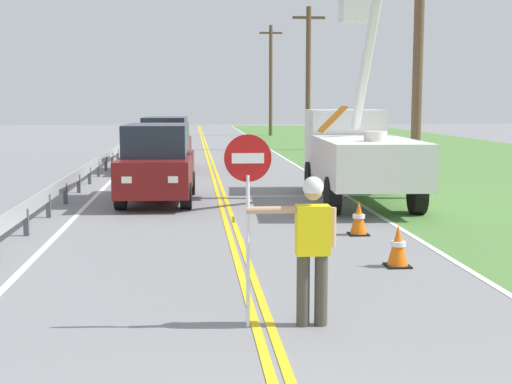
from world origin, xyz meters
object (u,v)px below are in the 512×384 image
oncoming_suv_second (166,144)px  utility_pole_near (418,49)px  flagger_worker (312,241)px  traffic_cone_lead (398,247)px  stop_sign_paddle (248,187)px  utility_bucket_truck (357,149)px  oncoming_suv_nearest (157,163)px  utility_pole_far (271,79)px  utility_pole_mid (308,76)px  traffic_cone_mid (359,219)px

oncoming_suv_second → utility_pole_near: size_ratio=0.59×
flagger_worker → traffic_cone_lead: (1.94, 2.95, -0.71)m
stop_sign_paddle → utility_bucket_truck: 11.56m
oncoming_suv_nearest → oncoming_suv_second: bearing=90.5°
flagger_worker → oncoming_suv_second: oncoming_suv_second is taller
utility_pole_near → traffic_cone_lead: (-2.86, -8.12, -3.80)m
stop_sign_paddle → utility_pole_near: size_ratio=0.29×
utility_pole_near → utility_pole_far: 37.03m
utility_pole_mid → utility_pole_far: bearing=90.8°
utility_pole_far → traffic_cone_mid: bearing=-93.9°
oncoming_suv_nearest → flagger_worker: bearing=-78.0°
oncoming_suv_second → oncoming_suv_nearest: bearing=-89.5°
utility_pole_mid → traffic_cone_mid: utility_pole_mid is taller
utility_pole_near → utility_pole_far: (0.06, 37.02, 0.35)m
stop_sign_paddle → utility_bucket_truck: (3.86, 10.89, -0.29)m
stop_sign_paddle → utility_pole_mid: (5.86, 31.33, 2.41)m
utility_bucket_truck → oncoming_suv_nearest: 5.45m
oncoming_suv_nearest → oncoming_suv_second: size_ratio=1.00×
stop_sign_paddle → utility_pole_mid: size_ratio=0.30×
flagger_worker → utility_pole_mid: utility_pole_mid is taller
utility_bucket_truck → utility_pole_far: bearing=87.3°
oncoming_suv_second → utility_pole_mid: utility_pole_mid is taller
utility_pole_near → utility_pole_mid: 20.26m
oncoming_suv_nearest → utility_pole_near: size_ratio=0.59×
flagger_worker → traffic_cone_mid: (1.96, 5.78, -0.71)m
flagger_worker → traffic_cone_mid: bearing=71.3°
flagger_worker → oncoming_suv_nearest: oncoming_suv_nearest is taller
oncoming_suv_second → traffic_cone_mid: (4.39, -13.96, -0.72)m
utility_bucket_truck → utility_pole_far: (1.77, 37.20, 3.07)m
utility_pole_near → traffic_cone_lead: bearing=-109.4°
oncoming_suv_second → utility_pole_far: utility_pole_far is taller
utility_pole_near → traffic_cone_mid: bearing=-118.3°
utility_pole_mid → utility_pole_far: 16.77m
flagger_worker → utility_pole_mid: (5.09, 31.33, 3.07)m
flagger_worker → utility_pole_far: utility_pole_far is taller
oncoming_suv_second → traffic_cone_lead: oncoming_suv_second is taller
traffic_cone_mid → utility_bucket_truck: bearing=77.5°
stop_sign_paddle → oncoming_suv_second: bearing=94.8°
utility_bucket_truck → traffic_cone_mid: 5.35m
utility_pole_far → traffic_cone_lead: size_ratio=12.29×
flagger_worker → utility_pole_far: 48.46m
utility_pole_mid → utility_pole_far: utility_pole_far is taller
utility_bucket_truck → utility_pole_far: utility_pole_far is taller
stop_sign_paddle → utility_bucket_truck: utility_bucket_truck is taller
utility_pole_mid → traffic_cone_lead: size_ratio=11.25×
traffic_cone_mid → utility_pole_mid: bearing=83.0°
oncoming_suv_nearest → utility_pole_far: (7.21, 37.03, 3.43)m
oncoming_suv_nearest → utility_pole_mid: utility_pole_mid is taller
stop_sign_paddle → utility_pole_far: (5.63, 48.09, 2.78)m
oncoming_suv_nearest → utility_pole_near: bearing=0.1°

